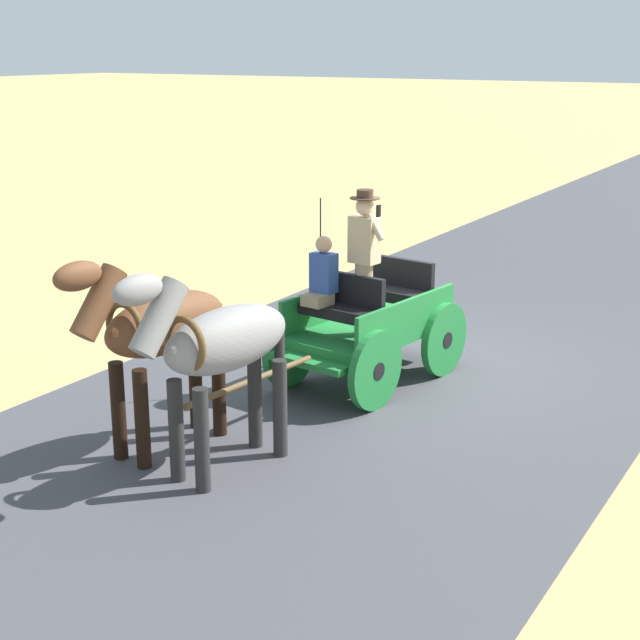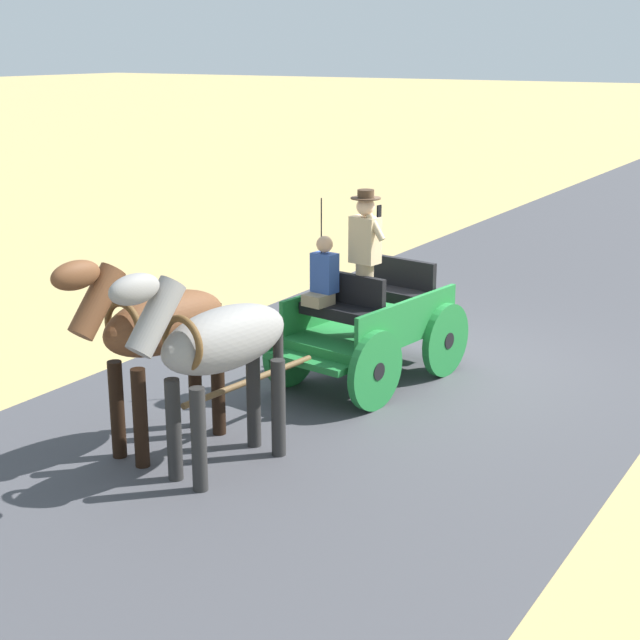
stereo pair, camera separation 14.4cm
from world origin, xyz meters
TOP-DOWN VIEW (x-y plane):
  - ground_plane at (0.00, 0.00)m, footprint 200.00×200.00m
  - road_surface at (0.00, 0.00)m, footprint 6.69×160.00m
  - horse_drawn_carriage at (0.19, 1.03)m, footprint 1.71×4.51m
  - horse_near_side at (0.16, 4.08)m, footprint 0.81×2.15m
  - horse_off_side at (1.02, 3.97)m, footprint 0.77×2.15m

SIDE VIEW (x-z plane):
  - ground_plane at x=0.00m, z-range 0.00..0.00m
  - road_surface at x=0.00m, z-range 0.00..0.01m
  - horse_drawn_carriage at x=0.19m, z-range -0.43..2.07m
  - horse_near_side at x=0.16m, z-range 0.22..2.43m
  - horse_off_side at x=1.02m, z-range 0.22..2.43m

